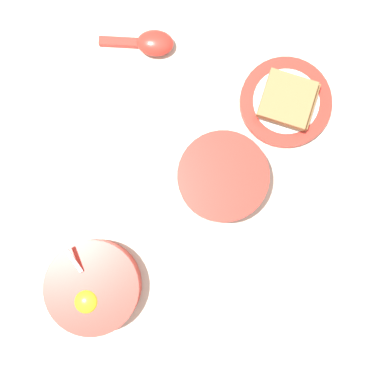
{
  "coord_description": "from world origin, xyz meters",
  "views": [
    {
      "loc": [
        0.18,
        -0.03,
        0.86
      ],
      "look_at": [
        0.12,
        -0.01,
        0.02
      ],
      "focal_mm": 42.0,
      "sensor_mm": 36.0,
      "label": 1
    }
  ],
  "objects": [
    {
      "name": "egg_bowl",
      "position": [
        0.24,
        -0.24,
        0.03
      ],
      "size": [
        0.17,
        0.17,
        0.08
      ],
      "color": "red",
      "rests_on": "ground_plane"
    },
    {
      "name": "toast_sandwich",
      "position": [
        0.01,
        0.21,
        0.03
      ],
      "size": [
        0.13,
        0.14,
        0.03
      ],
      "color": "brown",
      "rests_on": "toast_plate"
    },
    {
      "name": "toast_plate",
      "position": [
        0.01,
        0.21,
        0.01
      ],
      "size": [
        0.18,
        0.18,
        0.02
      ],
      "color": "red",
      "rests_on": "ground_plane"
    },
    {
      "name": "soup_spoon",
      "position": [
        -0.18,
        -0.01,
        0.01
      ],
      "size": [
        0.08,
        0.15,
        0.03
      ],
      "color": "red",
      "rests_on": "ground_plane"
    },
    {
      "name": "ground_plane",
      "position": [
        0.0,
        0.0,
        0.0
      ],
      "size": [
        3.0,
        3.0,
        0.0
      ],
      "primitive_type": "plane",
      "color": "beige"
    },
    {
      "name": "congee_bowl",
      "position": [
        0.11,
        0.05,
        0.03
      ],
      "size": [
        0.17,
        0.17,
        0.05
      ],
      "color": "red",
      "rests_on": "ground_plane"
    }
  ]
}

